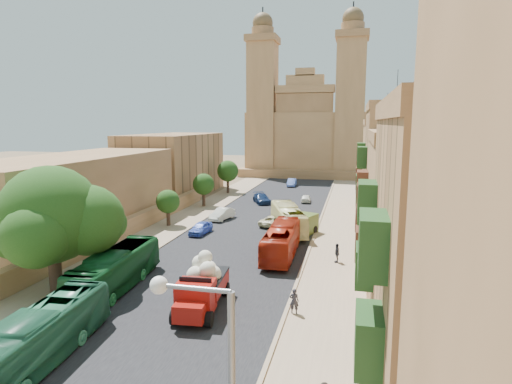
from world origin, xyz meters
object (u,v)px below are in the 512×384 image
at_px(olive_pickup, 299,226).
at_px(pedestrian_a, 294,301).
at_px(street_tree_b, 168,202).
at_px(bus_green_south, 39,337).
at_px(car_blue_b, 292,183).
at_px(car_blue_a, 201,228).
at_px(car_cream, 274,221).
at_px(street_tree_d, 228,171).
at_px(ficus_tree, 52,218).
at_px(street_tree_c, 203,184).
at_px(street_tree_a, 110,224).
at_px(car_white_b, 306,198).
at_px(car_white_a, 222,214).
at_px(pedestrian_c, 337,253).
at_px(car_dkblue, 262,198).
at_px(bus_cream_east, 288,219).
at_px(church, 307,133).
at_px(red_truck, 202,285).
at_px(bus_red_east, 282,240).
at_px(bus_green_north, 116,270).

relative_size(olive_pickup, pedestrian_a, 3.37).
height_order(street_tree_b, pedestrian_a, street_tree_b).
distance_m(bus_green_south, car_blue_b, 62.40).
bearing_deg(car_blue_a, car_cream, 41.27).
xyz_separation_m(street_tree_d, car_blue_a, (5.00, -26.79, -3.07)).
bearing_deg(ficus_tree, street_tree_c, 91.04).
xyz_separation_m(ficus_tree, car_blue_a, (4.42, 17.20, -4.66)).
relative_size(street_tree_a, car_white_b, 1.30).
height_order(car_white_a, pedestrian_c, pedestrian_c).
bearing_deg(street_tree_c, car_dkblue, 28.33).
distance_m(car_white_b, pedestrian_c, 28.08).
relative_size(street_tree_b, pedestrian_a, 2.59).
xyz_separation_m(bus_cream_east, car_blue_b, (-4.50, 33.73, -0.75)).
bearing_deg(bus_green_south, car_white_a, 87.19).
height_order(street_tree_b, street_tree_c, street_tree_c).
relative_size(church, street_tree_a, 8.08).
bearing_deg(car_dkblue, car_cream, -96.77).
bearing_deg(car_blue_a, red_truck, -65.60).
bearing_deg(street_tree_d, olive_pickup, -58.47).
relative_size(olive_pickup, car_blue_a, 1.43).
height_order(street_tree_a, car_blue_b, street_tree_a).
xyz_separation_m(bus_cream_east, pedestrian_c, (5.69, -9.47, -0.61)).
distance_m(church, olive_pickup, 56.51).
height_order(street_tree_a, street_tree_d, street_tree_d).
xyz_separation_m(bus_cream_east, car_white_b, (-0.08, 18.02, -0.86)).
bearing_deg(car_white_b, bus_green_south, 76.26).
bearing_deg(street_tree_b, street_tree_a, -90.00).
height_order(bus_red_east, bus_cream_east, bus_cream_east).
bearing_deg(bus_green_south, bus_red_east, 61.95).
relative_size(car_blue_a, car_blue_b, 0.90).
bearing_deg(bus_green_south, street_tree_d, 92.29).
relative_size(street_tree_d, bus_green_south, 0.56).
xyz_separation_m(bus_red_east, pedestrian_a, (2.72, -11.49, -0.60)).
height_order(bus_green_north, pedestrian_c, bus_green_north).
height_order(bus_green_north, car_blue_b, bus_green_north).
xyz_separation_m(olive_pickup, pedestrian_c, (4.35, -8.15, -0.18)).
xyz_separation_m(car_white_b, pedestrian_c, (5.76, -27.48, 0.25)).
xyz_separation_m(street_tree_c, pedestrian_c, (19.69, -21.15, -2.30)).
distance_m(church, red_truck, 75.56).
height_order(car_cream, car_blue_b, car_blue_b).
height_order(car_cream, car_dkblue, car_dkblue).
height_order(car_blue_a, car_white_a, car_white_a).
xyz_separation_m(bus_green_north, car_white_b, (9.43, 37.10, -0.86)).
bearing_deg(bus_green_north, car_white_b, 72.04).
relative_size(street_tree_c, street_tree_d, 0.85).
bearing_deg(bus_green_south, street_tree_c, 94.21).
bearing_deg(ficus_tree, car_blue_b, 80.63).
distance_m(car_white_a, car_white_b, 16.56).
height_order(olive_pickup, car_blue_b, olive_pickup).
xyz_separation_m(street_tree_a, pedestrian_a, (17.50, -7.81, -2.19)).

